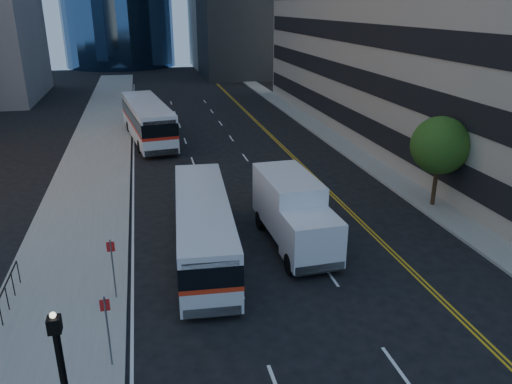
% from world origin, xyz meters
% --- Properties ---
extents(ground, '(160.00, 160.00, 0.00)m').
position_xyz_m(ground, '(0.00, 0.00, 0.00)').
color(ground, black).
rests_on(ground, ground).
extents(sidewalk_west, '(5.00, 90.00, 0.15)m').
position_xyz_m(sidewalk_west, '(-10.50, 25.00, 0.07)').
color(sidewalk_west, gray).
rests_on(sidewalk_west, ground).
extents(sidewalk_east, '(2.00, 90.00, 0.15)m').
position_xyz_m(sidewalk_east, '(9.00, 25.00, 0.07)').
color(sidewalk_east, gray).
rests_on(sidewalk_east, ground).
extents(street_tree, '(3.20, 3.20, 5.10)m').
position_xyz_m(street_tree, '(9.00, 8.00, 3.64)').
color(street_tree, '#332114').
rests_on(street_tree, sidewalk_east).
extents(bus_front, '(3.08, 10.86, 2.77)m').
position_xyz_m(bus_front, '(-4.55, 4.94, 1.51)').
color(bus_front, silver).
rests_on(bus_front, ground).
extents(bus_rear, '(4.36, 12.81, 3.24)m').
position_xyz_m(bus_rear, '(-6.51, 26.98, 1.77)').
color(bus_rear, white).
rests_on(bus_rear, ground).
extents(box_truck, '(2.57, 6.85, 3.24)m').
position_xyz_m(box_truck, '(-0.22, 5.17, 1.71)').
color(box_truck, silver).
rests_on(box_truck, ground).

